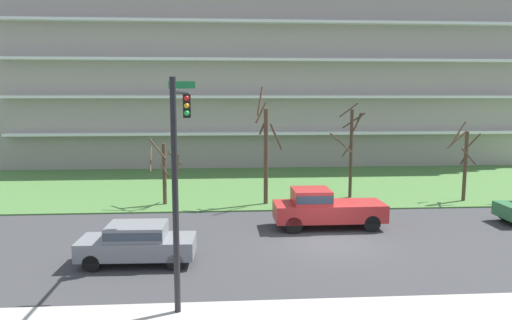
% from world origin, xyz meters
% --- Properties ---
extents(ground, '(160.00, 160.00, 0.00)m').
position_xyz_m(ground, '(0.00, 0.00, 0.00)').
color(ground, '#38383A').
extents(grass_lawn_strip, '(80.00, 16.00, 0.08)m').
position_xyz_m(grass_lawn_strip, '(0.00, 14.00, 0.04)').
color(grass_lawn_strip, '#477238').
rests_on(grass_lawn_strip, ground).
extents(apartment_building, '(48.76, 13.56, 19.27)m').
position_xyz_m(apartment_building, '(0.00, 28.30, 9.63)').
color(apartment_building, '#9E938C').
rests_on(apartment_building, ground).
extents(tree_far_left, '(1.89, 1.93, 4.04)m').
position_xyz_m(tree_far_left, '(-8.20, 7.87, 2.14)').
color(tree_far_left, '#4C3828').
rests_on(tree_far_left, ground).
extents(tree_left, '(1.68, 1.67, 7.01)m').
position_xyz_m(tree_left, '(-2.22, 7.64, 3.28)').
color(tree_left, '#4C3828').
rests_on(tree_left, ground).
extents(tree_center, '(2.31, 2.31, 6.05)m').
position_xyz_m(tree_center, '(3.27, 9.07, 3.24)').
color(tree_center, '#423023').
rests_on(tree_center, ground).
extents(tree_right, '(1.64, 1.57, 4.93)m').
position_xyz_m(tree_right, '(9.99, 7.67, 2.54)').
color(tree_right, '#4C3828').
rests_on(tree_right, ground).
extents(sedan_gray_near_left, '(4.44, 1.91, 1.57)m').
position_xyz_m(sedan_gray_near_left, '(-8.08, -2.00, 0.87)').
color(sedan_gray_near_left, slate).
rests_on(sedan_gray_near_left, ground).
extents(pickup_red_center_left, '(5.41, 2.03, 1.95)m').
position_xyz_m(pickup_red_center_left, '(0.20, 2.50, 1.02)').
color(pickup_red_center_left, '#B22828').
rests_on(pickup_red_center_left, ground).
extents(traffic_signal_mast, '(0.90, 5.39, 6.97)m').
position_xyz_m(traffic_signal_mast, '(-6.11, -4.88, 4.74)').
color(traffic_signal_mast, black).
rests_on(traffic_signal_mast, ground).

